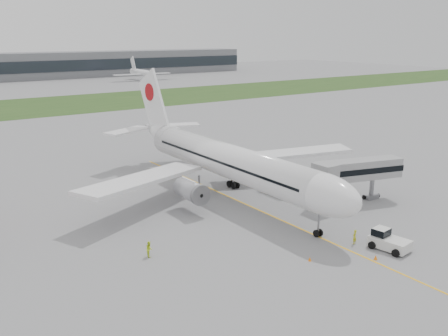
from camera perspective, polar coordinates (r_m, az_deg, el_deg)
ground at (r=72.73m, az=2.24°, el=-4.05°), size 600.00×600.00×0.00m
apron_markings at (r=69.05m, az=4.76°, el=-5.15°), size 70.00×70.00×0.04m
grass_strip at (r=181.12m, az=-21.48°, el=6.50°), size 600.00×50.00×0.02m
airliner at (r=74.88m, az=0.04°, el=1.05°), size 48.13×53.95×17.88m
pushback_tug at (r=60.52m, az=18.18°, el=-7.84°), size 3.50×4.70×2.25m
jet_bridge at (r=74.04m, az=14.66°, el=-0.31°), size 14.16×6.38×6.48m
safety_cone_left at (r=55.68m, az=9.78°, el=-10.21°), size 0.36×0.36×0.49m
safety_cone_right at (r=57.61m, az=16.94°, el=-9.75°), size 0.40×0.40×0.55m
ground_crew_near at (r=60.81m, az=14.69°, el=-7.62°), size 0.72×0.56×1.74m
ground_crew_far at (r=56.31m, az=-8.54°, el=-9.13°), size 0.88×1.02×1.78m
distant_aircraft_right at (r=269.45m, az=-9.28°, el=9.83°), size 32.31×28.91×11.77m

